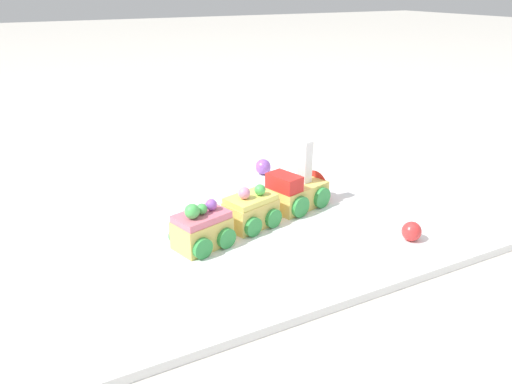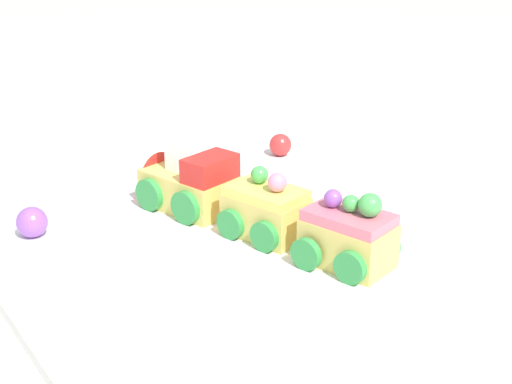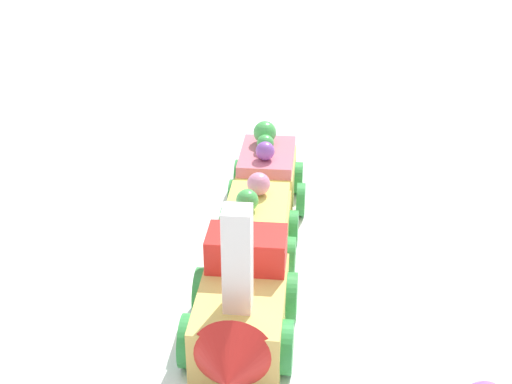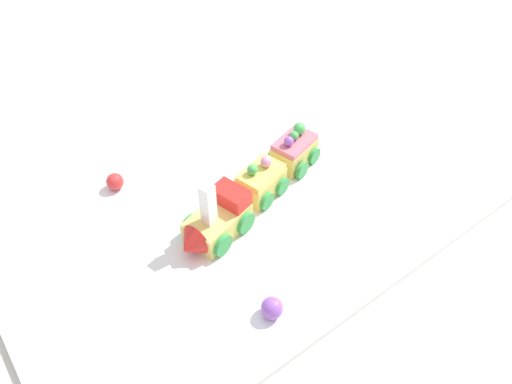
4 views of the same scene
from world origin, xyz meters
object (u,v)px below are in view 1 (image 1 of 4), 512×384
(cake_car_lemon, at_px, (251,211))
(gumball_purple, at_px, (263,167))
(gumball_red, at_px, (412,231))
(cake_car_strawberry, at_px, (202,229))
(cake_train_locomotive, at_px, (300,190))

(cake_car_lemon, relative_size, gumball_purple, 2.89)
(cake_car_lemon, relative_size, gumball_red, 3.05)
(cake_car_strawberry, height_order, gumball_red, cake_car_strawberry)
(cake_car_lemon, height_order, gumball_purple, cake_car_lemon)
(cake_car_strawberry, distance_m, gumball_red, 0.30)
(cake_train_locomotive, xyz_separation_m, cake_car_strawberry, (-0.20, -0.06, -0.00))
(cake_car_lemon, bearing_deg, gumball_purple, 41.05)
(cake_car_strawberry, xyz_separation_m, gumball_red, (0.27, -0.12, -0.01))
(cake_train_locomotive, height_order, gumball_purple, cake_train_locomotive)
(gumball_purple, bearing_deg, gumball_red, -79.91)
(cake_car_lemon, height_order, gumball_red, cake_car_lemon)
(cake_train_locomotive, xyz_separation_m, gumball_purple, (0.01, 0.16, -0.01))
(cake_train_locomotive, bearing_deg, cake_car_lemon, -179.93)
(gumball_red, distance_m, gumball_purple, 0.34)
(cake_car_lemon, bearing_deg, cake_train_locomotive, 0.07)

